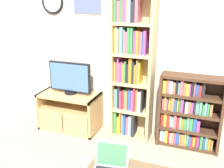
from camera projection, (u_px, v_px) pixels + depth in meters
wall_back at (131, 45)px, 3.64m from camera, size 6.44×0.09×2.60m
tv_stand at (70, 111)px, 3.99m from camera, size 0.90×0.48×0.57m
television at (70, 78)px, 3.85m from camera, size 0.65×0.18×0.48m
bookshelf_tall at (131, 69)px, 3.56m from camera, size 0.56×0.29×2.04m
bookshelf_short at (187, 113)px, 3.48m from camera, size 0.81×0.27×1.00m
laptop at (110, 166)px, 2.39m from camera, size 0.35×0.32×0.26m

